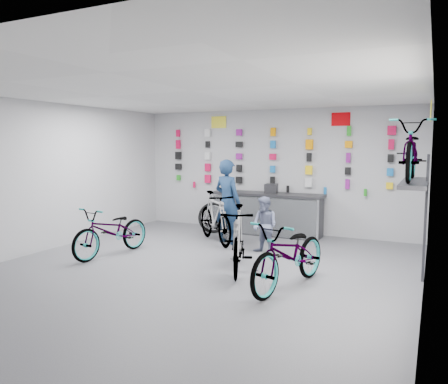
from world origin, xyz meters
The scene contains 20 objects.
floor centered at (0.00, 0.00, 0.00)m, with size 8.00×8.00×0.00m, color #545459.
ceiling centered at (0.00, 0.00, 3.00)m, with size 8.00×8.00×0.00m, color white.
wall_back centered at (0.00, 4.00, 1.50)m, with size 7.00×7.00×0.00m, color #B9B9BB.
wall_left centered at (-3.50, 0.00, 1.50)m, with size 8.00×8.00×0.00m, color #B9B9BB.
wall_right centered at (3.50, 0.00, 1.50)m, with size 8.00×8.00×0.00m, color #B9B9BB.
counter centered at (0.00, 3.54, 0.49)m, with size 2.70×0.66×1.00m.
merch_wall centered at (-0.03, 3.93, 1.79)m, with size 5.58×0.08×1.56m.
wall_bracket centered at (3.33, 1.20, 1.46)m, with size 0.39×1.90×2.00m.
sign_left centered at (-1.50, 3.98, 2.72)m, with size 0.42×0.02×0.30m, color yellow.
sign_right centered at (1.60, 3.98, 2.72)m, with size 0.42×0.02×0.30m, color red.
sign_side centered at (3.48, 1.20, 2.65)m, with size 0.02×0.40×0.30m, color yellow.
bike_left centered at (-2.00, 0.34, 0.48)m, with size 0.64×1.84×0.97m, color gray.
bike_center centered at (0.62, 0.45, 0.55)m, with size 0.52×1.85×1.11m, color gray.
bike_right centered at (1.70, -0.05, 0.52)m, with size 0.70×1.99×1.05m, color gray.
bike_service centered at (-0.71, 2.22, 0.56)m, with size 0.53×1.87×1.12m, color gray.
bike_wall centered at (3.25, 1.20, 2.05)m, with size 0.63×1.80×0.95m, color gray.
clerk centered at (-0.45, 2.29, 0.92)m, with size 0.67×0.44×1.83m, color #152B4B.
customer centered at (0.63, 1.73, 0.57)m, with size 0.55×0.43×1.14m, color slate.
spare_wheel centered at (-1.25, 3.17, 0.37)m, with size 0.78×0.43×0.75m.
register centered at (0.10, 3.55, 1.11)m, with size 0.28×0.30×0.22m, color black.
Camera 1 is at (3.57, -6.19, 2.14)m, focal length 35.00 mm.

